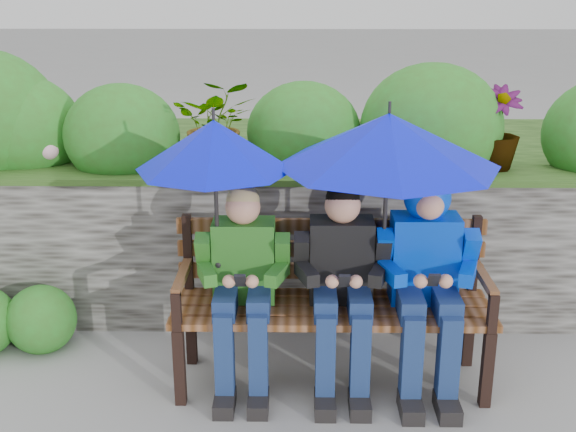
{
  "coord_description": "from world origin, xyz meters",
  "views": [
    {
      "loc": [
        0.05,
        -3.68,
        2.2
      ],
      "look_at": [
        0.0,
        0.1,
        0.95
      ],
      "focal_mm": 45.0,
      "sensor_mm": 36.0,
      "label": 1
    }
  ],
  "objects_px": {
    "park_bench": "(332,292)",
    "boy_left": "(243,279)",
    "boy_right": "(427,267)",
    "umbrella_left": "(214,145)",
    "boy_middle": "(342,278)",
    "umbrella_right": "(388,140)"
  },
  "relations": [
    {
      "from": "park_bench",
      "to": "boy_left",
      "type": "xyz_separation_m",
      "value": [
        -0.49,
        -0.08,
        0.12
      ]
    },
    {
      "from": "boy_left",
      "to": "umbrella_left",
      "type": "distance_m",
      "value": 0.75
    },
    {
      "from": "boy_right",
      "to": "umbrella_left",
      "type": "height_order",
      "value": "umbrella_left"
    },
    {
      "from": "boy_middle",
      "to": "umbrella_left",
      "type": "bearing_deg",
      "value": 178.44
    },
    {
      "from": "park_bench",
      "to": "umbrella_right",
      "type": "xyz_separation_m",
      "value": [
        0.27,
        -0.05,
        0.88
      ]
    },
    {
      "from": "park_bench",
      "to": "boy_middle",
      "type": "bearing_deg",
      "value": -59.68
    },
    {
      "from": "park_bench",
      "to": "umbrella_left",
      "type": "xyz_separation_m",
      "value": [
        -0.62,
        -0.07,
        0.85
      ]
    },
    {
      "from": "boy_middle",
      "to": "umbrella_right",
      "type": "relative_size",
      "value": 0.98
    },
    {
      "from": "boy_right",
      "to": "umbrella_left",
      "type": "relative_size",
      "value": 1.37
    },
    {
      "from": "boy_middle",
      "to": "umbrella_right",
      "type": "height_order",
      "value": "umbrella_right"
    },
    {
      "from": "umbrella_right",
      "to": "boy_left",
      "type": "bearing_deg",
      "value": -177.3
    },
    {
      "from": "park_bench",
      "to": "umbrella_left",
      "type": "height_order",
      "value": "umbrella_left"
    },
    {
      "from": "boy_right",
      "to": "umbrella_right",
      "type": "distance_m",
      "value": 0.73
    },
    {
      "from": "park_bench",
      "to": "boy_left",
      "type": "distance_m",
      "value": 0.51
    },
    {
      "from": "park_bench",
      "to": "umbrella_left",
      "type": "distance_m",
      "value": 1.06
    },
    {
      "from": "park_bench",
      "to": "boy_middle",
      "type": "distance_m",
      "value": 0.16
    },
    {
      "from": "boy_right",
      "to": "umbrella_left",
      "type": "xyz_separation_m",
      "value": [
        -1.13,
        0.01,
        0.67
      ]
    },
    {
      "from": "park_bench",
      "to": "boy_middle",
      "type": "relative_size",
      "value": 1.51
    },
    {
      "from": "boy_middle",
      "to": "umbrella_right",
      "type": "bearing_deg",
      "value": 9.5
    },
    {
      "from": "boy_right",
      "to": "park_bench",
      "type": "bearing_deg",
      "value": 171.46
    },
    {
      "from": "boy_left",
      "to": "boy_right",
      "type": "relative_size",
      "value": 0.95
    },
    {
      "from": "umbrella_left",
      "to": "umbrella_right",
      "type": "height_order",
      "value": "umbrella_right"
    }
  ]
}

